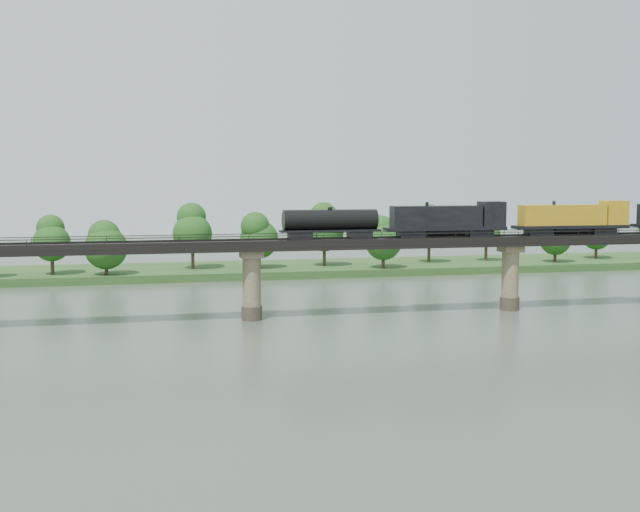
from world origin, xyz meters
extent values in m
plane|color=#394738|center=(0.00, 0.00, 0.00)|extent=(400.00, 400.00, 0.00)
cube|color=#27491D|center=(0.00, 85.00, 0.80)|extent=(300.00, 24.00, 1.60)
cylinder|color=#473A2D|center=(0.00, 30.00, 1.00)|extent=(3.00, 3.00, 2.00)
cylinder|color=#8A795A|center=(0.00, 30.00, 5.50)|extent=(2.60, 2.60, 9.00)
cube|color=#8A795A|center=(0.00, 30.00, 9.50)|extent=(3.20, 3.20, 1.00)
cylinder|color=#473A2D|center=(40.00, 30.00, 1.00)|extent=(3.00, 3.00, 2.00)
cylinder|color=#8A795A|center=(40.00, 30.00, 5.50)|extent=(2.60, 2.60, 9.00)
cube|color=#8A795A|center=(40.00, 30.00, 9.50)|extent=(3.20, 3.20, 1.00)
cube|color=black|center=(0.00, 30.00, 10.75)|extent=(220.00, 5.00, 1.50)
cube|color=black|center=(0.00, 29.25, 11.58)|extent=(220.00, 0.12, 0.16)
cube|color=black|center=(0.00, 30.75, 11.58)|extent=(220.00, 0.12, 0.16)
cube|color=black|center=(0.00, 27.60, 12.20)|extent=(220.00, 0.10, 0.10)
cube|color=black|center=(0.00, 32.40, 12.20)|extent=(220.00, 0.10, 0.10)
cube|color=black|center=(0.00, 27.60, 11.85)|extent=(0.08, 0.08, 0.70)
cube|color=black|center=(0.00, 32.40, 11.85)|extent=(0.08, 0.08, 0.70)
cylinder|color=#382619|center=(-32.24, 78.84, 3.27)|extent=(0.70, 0.70, 3.34)
sphere|color=#164313|center=(-32.24, 78.84, 7.73)|extent=(7.18, 7.18, 7.18)
sphere|color=#164313|center=(-32.24, 78.84, 10.52)|extent=(5.39, 5.39, 5.39)
cylinder|color=#382619|center=(-22.01, 76.15, 3.01)|extent=(0.70, 0.70, 2.83)
sphere|color=#164313|center=(-22.01, 76.15, 6.78)|extent=(8.26, 8.26, 8.26)
sphere|color=#164313|center=(-22.01, 76.15, 9.14)|extent=(6.19, 6.19, 6.19)
cylinder|color=#382619|center=(-5.04, 82.68, 3.58)|extent=(0.70, 0.70, 3.96)
sphere|color=#164313|center=(-5.04, 82.68, 8.87)|extent=(8.07, 8.07, 8.07)
sphere|color=#164313|center=(-5.04, 82.68, 12.17)|extent=(6.05, 6.05, 6.05)
cylinder|color=#382619|center=(8.52, 81.14, 3.23)|extent=(0.70, 0.70, 3.27)
sphere|color=#164313|center=(8.52, 81.14, 7.59)|extent=(8.03, 8.03, 8.03)
sphere|color=#164313|center=(8.52, 81.14, 10.31)|extent=(6.02, 6.02, 6.02)
cylinder|color=#382619|center=(22.65, 82.31, 3.56)|extent=(0.70, 0.70, 3.92)
sphere|color=#164313|center=(22.65, 82.31, 8.79)|extent=(8.29, 8.29, 8.29)
sphere|color=#164313|center=(22.65, 82.31, 12.05)|extent=(6.21, 6.21, 6.21)
cylinder|color=#382619|center=(33.59, 75.35, 3.11)|extent=(0.70, 0.70, 3.02)
sphere|color=#164313|center=(33.59, 75.35, 7.15)|extent=(7.74, 7.74, 7.74)
sphere|color=#164313|center=(33.59, 75.35, 9.67)|extent=(5.80, 5.80, 5.80)
cylinder|color=#382619|center=(46.81, 84.03, 3.50)|extent=(0.70, 0.70, 3.80)
sphere|color=#164313|center=(46.81, 84.03, 8.56)|extent=(7.47, 7.47, 7.47)
sphere|color=#164313|center=(46.81, 84.03, 11.73)|extent=(5.60, 5.60, 5.60)
cylinder|color=#382619|center=(60.48, 84.26, 3.29)|extent=(0.70, 0.70, 3.38)
sphere|color=#164313|center=(60.48, 84.26, 7.80)|extent=(6.23, 6.23, 6.23)
sphere|color=#164313|center=(60.48, 84.26, 10.62)|extent=(4.67, 4.67, 4.67)
cylinder|color=#382619|center=(74.35, 78.39, 2.99)|extent=(0.70, 0.70, 2.77)
sphere|color=#164313|center=(74.35, 78.39, 6.68)|extent=(7.04, 7.04, 7.04)
sphere|color=#164313|center=(74.35, 78.39, 8.99)|extent=(5.28, 5.28, 5.28)
cylinder|color=#382619|center=(87.62, 83.57, 3.07)|extent=(0.70, 0.70, 2.94)
sphere|color=#164313|center=(87.62, 83.57, 7.00)|extent=(6.73, 6.73, 6.73)
sphere|color=#164313|center=(87.62, 83.57, 9.45)|extent=(5.05, 5.05, 5.05)
cube|color=black|center=(55.44, 30.00, 12.04)|extent=(3.95, 2.37, 1.09)
cube|color=black|center=(44.59, 30.00, 12.04)|extent=(3.95, 2.37, 1.09)
cube|color=black|center=(50.01, 30.00, 12.73)|extent=(18.75, 2.96, 0.49)
cube|color=#C08D17|center=(48.53, 30.00, 14.56)|extent=(13.82, 2.66, 3.16)
cube|color=#C08D17|center=(57.42, 30.00, 14.86)|extent=(3.55, 2.96, 3.75)
cylinder|color=black|center=(50.01, 30.00, 12.19)|extent=(5.92, 1.38, 1.38)
cube|color=black|center=(34.72, 30.00, 12.04)|extent=(3.95, 2.37, 1.09)
cube|color=black|center=(23.86, 30.00, 12.04)|extent=(3.95, 2.37, 1.09)
cube|color=black|center=(29.29, 30.00, 12.73)|extent=(18.75, 2.96, 0.49)
cube|color=black|center=(27.81, 30.00, 14.56)|extent=(13.82, 2.66, 3.16)
cube|color=black|center=(36.69, 30.00, 14.86)|extent=(3.55, 2.96, 3.75)
cylinder|color=black|center=(29.29, 30.00, 12.19)|extent=(5.92, 1.38, 1.38)
cube|color=black|center=(15.96, 30.00, 12.04)|extent=(3.45, 2.17, 1.09)
cube|color=black|center=(7.08, 30.00, 12.04)|extent=(3.45, 2.17, 1.09)
cube|color=black|center=(11.52, 30.00, 12.68)|extent=(14.80, 2.37, 0.30)
cylinder|color=black|center=(11.52, 30.00, 14.26)|extent=(13.82, 2.96, 2.96)
cylinder|color=black|center=(11.52, 30.00, 15.84)|extent=(0.69, 0.69, 0.49)
camera|label=1|loc=(-15.22, -82.93, 20.42)|focal=45.00mm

